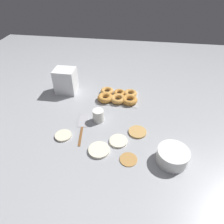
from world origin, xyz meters
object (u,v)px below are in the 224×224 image
at_px(batter_bowl, 173,156).
at_px(spatula, 83,123).
at_px(pancake_4, 118,141).
at_px(pancake_2, 128,159).
at_px(pancake_3, 63,136).
at_px(pancake_0, 137,132).
at_px(pancake_1, 99,150).
at_px(container_stack, 66,81).
at_px(paper_cup, 98,116).
at_px(donut_tray, 118,97).

relative_size(batter_bowl, spatula, 0.56).
bearing_deg(pancake_4, pancake_2, 119.93).
bearing_deg(pancake_3, spatula, -123.86).
relative_size(pancake_4, spatula, 0.36).
bearing_deg(pancake_0, batter_bowl, 135.32).
xyz_separation_m(pancake_2, batter_bowl, (-0.21, -0.03, 0.03)).
relative_size(pancake_0, pancake_3, 1.11).
xyz_separation_m(pancake_1, pancake_3, (0.22, -0.07, -0.00)).
distance_m(pancake_1, spatula, 0.24).
relative_size(container_stack, spatula, 0.64).
bearing_deg(container_stack, paper_cup, 135.57).
distance_m(pancake_3, pancake_4, 0.31).
height_order(pancake_2, pancake_3, pancake_3).
relative_size(batter_bowl, paper_cup, 2.01).
distance_m(pancake_0, batter_bowl, 0.25).
height_order(pancake_3, batter_bowl, batter_bowl).
distance_m(pancake_0, pancake_1, 0.25).
xyz_separation_m(pancake_2, pancake_4, (0.06, -0.11, 0.00)).
height_order(pancake_1, spatula, pancake_1).
bearing_deg(donut_tray, container_stack, -6.02).
xyz_separation_m(pancake_1, donut_tray, (-0.04, -0.49, 0.01)).
bearing_deg(pancake_1, batter_bowl, 178.59).
relative_size(donut_tray, paper_cup, 3.61).
height_order(pancake_1, pancake_2, pancake_1).
distance_m(pancake_0, pancake_3, 0.42).
bearing_deg(batter_bowl, paper_cup, -30.44).
distance_m(pancake_4, donut_tray, 0.41).
height_order(pancake_3, container_stack, container_stack).
bearing_deg(pancake_0, pancake_1, 40.71).
relative_size(pancake_2, spatula, 0.32).
height_order(container_stack, paper_cup, container_stack).
xyz_separation_m(pancake_3, donut_tray, (-0.26, -0.41, 0.01)).
bearing_deg(paper_cup, pancake_0, 163.50).
bearing_deg(container_stack, pancake_2, 131.88).
bearing_deg(paper_cup, pancake_2, 127.41).
xyz_separation_m(pancake_0, pancake_2, (0.04, 0.20, -0.00)).
bearing_deg(pancake_0, paper_cup, -16.50).
height_order(pancake_2, batter_bowl, batter_bowl).
distance_m(pancake_4, container_stack, 0.63).
distance_m(pancake_1, paper_cup, 0.24).
relative_size(pancake_0, container_stack, 0.58).
bearing_deg(paper_cup, pancake_4, 131.95).
bearing_deg(pancake_1, container_stack, -56.71).
bearing_deg(paper_cup, spatula, 26.03).
relative_size(donut_tray, container_stack, 1.57).
xyz_separation_m(donut_tray, batter_bowl, (-0.33, 0.50, 0.02)).
bearing_deg(pancake_0, pancake_3, 12.47).
height_order(pancake_1, pancake_3, pancake_1).
bearing_deg(spatula, pancake_4, -125.10).
relative_size(pancake_4, batter_bowl, 0.64).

